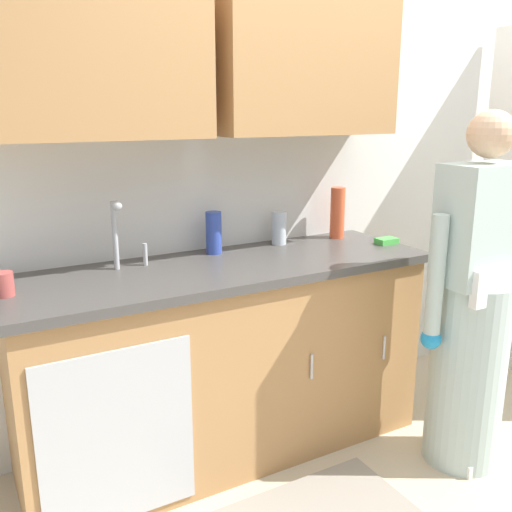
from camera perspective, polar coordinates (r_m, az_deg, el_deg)
The scene contains 11 objects.
ground_plane at distance 2.74m, azimuth 15.36°, elevation -22.10°, with size 9.00×9.00×0.00m, color beige.
kitchen_wall_with_uppers at distance 2.92m, azimuth 1.36°, elevation 11.84°, with size 4.80×0.44×2.70m.
counter_cabinet at distance 2.72m, azimuth -3.23°, elevation -10.82°, with size 1.90×0.62×0.90m.
countertop at distance 2.55m, azimuth -3.33°, elevation -1.23°, with size 1.96×0.66×0.04m, color #474442.
sink at distance 2.42m, azimuth -12.08°, elevation -2.32°, with size 0.50×0.36×0.35m.
person_at_sink at distance 2.72m, azimuth 21.09°, elevation -6.25°, with size 0.55×0.34×1.62m.
bottle_soap at distance 3.07m, azimuth 8.27°, elevation 4.37°, with size 0.08×0.08×0.27m, color #E05933.
bottle_cleaner_spray at distance 2.72m, azimuth -4.31°, elevation 2.37°, with size 0.08×0.08×0.20m, color #334CB2.
bottle_dish_liquid at distance 2.90m, azimuth 2.35°, elevation 2.87°, with size 0.08×0.08×0.17m, color silver.
cup_by_sink at distance 2.30m, azimuth -24.25°, elevation -2.63°, with size 0.08×0.08×0.09m, color #B24C47.
sponge at distance 3.00m, azimuth 13.10°, elevation 1.50°, with size 0.11×0.07×0.03m, color #4CBF4C.
Camera 1 is at (-1.62, -1.51, 1.62)m, focal length 39.42 mm.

